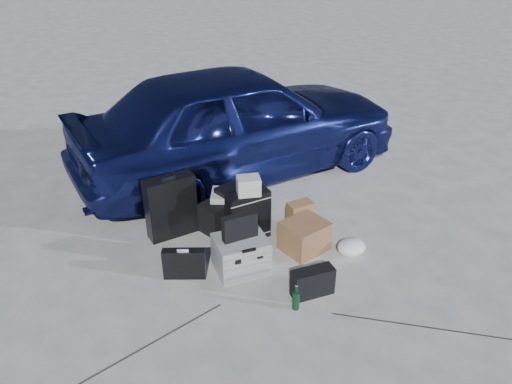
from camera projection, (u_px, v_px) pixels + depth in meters
ground at (274, 273)px, 5.08m from camera, size 60.00×60.00×0.00m
car at (238, 121)px, 6.73m from camera, size 4.69×2.34×1.53m
pelican_case at (241, 254)px, 5.05m from camera, size 0.53×0.44×0.37m
laptop_bag at (240, 227)px, 4.91m from camera, size 0.36×0.11×0.27m
briefcase at (184, 264)px, 4.95m from camera, size 0.43×0.25×0.33m
suitcase_left at (171, 207)px, 5.54m from camera, size 0.57×0.27×0.72m
suitcase_right at (248, 216)px, 5.49m from camera, size 0.50×0.23×0.58m
white_carton at (249, 186)px, 5.29m from camera, size 0.28×0.24×0.19m
duffel_bag at (228, 211)px, 5.81m from camera, size 0.76×0.56×0.35m
flat_box_white at (230, 195)px, 5.71m from camera, size 0.51×0.46×0.07m
flat_box_black at (229, 190)px, 5.68m from camera, size 0.33×0.28×0.06m
kraft_bag at (300, 217)px, 5.67m from camera, size 0.29×0.19×0.38m
cardboard_box at (305, 236)px, 5.37m from camera, size 0.53×0.50×0.34m
plastic_bag at (352, 247)px, 5.33m from camera, size 0.34×0.29×0.17m
messenger_bag at (313, 282)px, 4.73m from camera, size 0.41×0.17×0.29m
green_bottle at (296, 297)px, 4.56m from camera, size 0.09×0.09×0.27m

